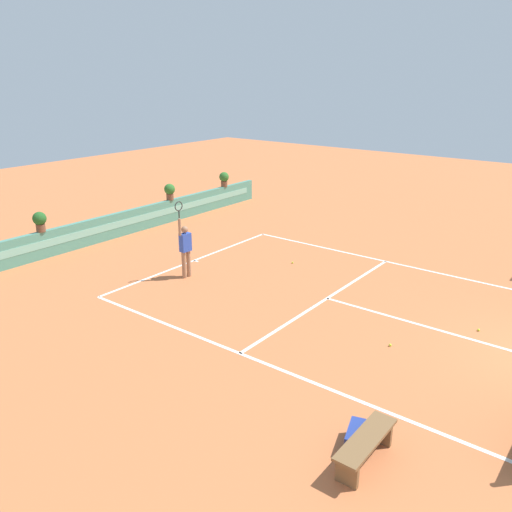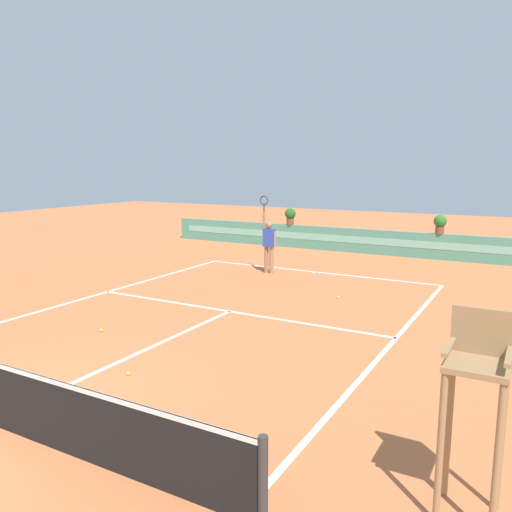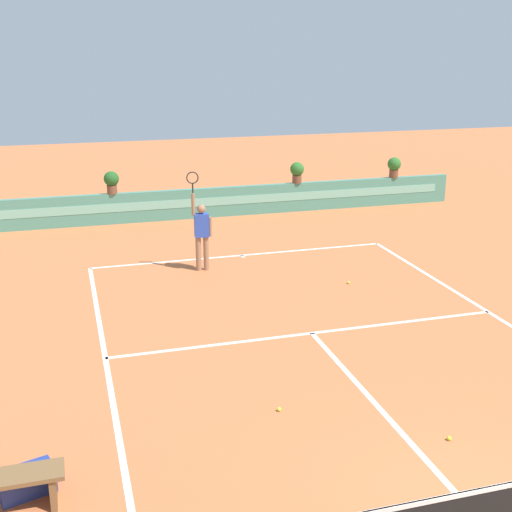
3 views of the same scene
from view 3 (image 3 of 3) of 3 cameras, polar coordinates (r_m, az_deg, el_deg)
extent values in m
plane|color=#C66B3D|center=(13.45, 5.35, -7.19)|extent=(60.00, 60.00, 0.00)
cube|color=white|center=(18.69, -1.20, 0.06)|extent=(8.22, 0.10, 0.01)
cube|color=white|center=(13.79, 4.75, -6.51)|extent=(8.22, 0.10, 0.01)
cube|color=white|center=(11.19, 10.69, -12.85)|extent=(0.10, 6.40, 0.01)
cube|color=white|center=(12.61, -12.47, -9.31)|extent=(0.10, 11.89, 0.01)
cube|color=white|center=(15.31, 19.98, -5.07)|extent=(0.10, 11.89, 0.01)
cube|color=white|center=(18.60, -1.12, -0.02)|extent=(0.10, 0.20, 0.01)
cube|color=#4C8E7A|center=(22.79, -4.15, 4.51)|extent=(18.00, 0.20, 1.00)
cube|color=#7ABCA8|center=(22.68, -4.10, 4.58)|extent=(17.10, 0.01, 0.28)
cube|color=brown|center=(9.40, -16.78, -18.25)|extent=(0.08, 0.40, 0.45)
cube|color=navy|center=(9.69, -18.85, -17.61)|extent=(0.77, 0.55, 0.36)
cylinder|color=#9E7051|center=(17.42, -4.23, 0.24)|extent=(0.14, 0.14, 0.90)
cylinder|color=#9E7051|center=(17.40, -4.89, 0.21)|extent=(0.14, 0.14, 0.90)
cube|color=#2D4CB7|center=(17.20, -4.62, 2.61)|extent=(0.38, 0.25, 0.60)
sphere|color=#9E7051|center=(17.10, -4.66, 4.00)|extent=(0.22, 0.22, 0.22)
cylinder|color=#9E7051|center=(17.05, -5.33, 4.36)|extent=(0.09, 0.09, 0.55)
cylinder|color=black|center=(16.96, -5.37, 5.74)|extent=(0.04, 0.04, 0.24)
torus|color=#262626|center=(16.91, -5.40, 6.61)|extent=(0.31, 0.06, 0.31)
cylinder|color=#9E7051|center=(17.24, -3.89, 2.49)|extent=(0.09, 0.09, 0.50)
sphere|color=#CCE033|center=(16.63, 7.83, -2.24)|extent=(0.07, 0.07, 0.07)
sphere|color=#CCE033|center=(10.71, 16.02, -14.60)|extent=(0.07, 0.07, 0.07)
sphere|color=#CCE033|center=(11.03, 1.96, -12.82)|extent=(0.07, 0.07, 0.07)
cylinder|color=brown|center=(22.23, -12.08, 5.53)|extent=(0.32, 0.32, 0.28)
sphere|color=#235B23|center=(22.17, -12.13, 6.40)|extent=(0.48, 0.48, 0.48)
cylinder|color=brown|center=(23.51, 3.48, 6.52)|extent=(0.32, 0.32, 0.28)
sphere|color=#2D6B28|center=(23.44, 3.50, 7.35)|extent=(0.48, 0.48, 0.48)
cylinder|color=brown|center=(24.97, 11.56, 6.85)|extent=(0.32, 0.32, 0.28)
sphere|color=#2D6B28|center=(24.91, 11.61, 7.63)|extent=(0.48, 0.48, 0.48)
camera|label=1|loc=(9.35, -77.91, 8.52)|focal=36.73mm
camera|label=2|loc=(11.42, 65.07, -3.21)|focal=36.10mm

